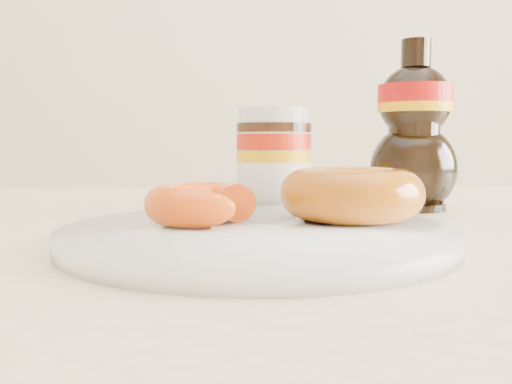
{
  "coord_description": "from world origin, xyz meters",
  "views": [
    {
      "loc": [
        0.01,
        -0.42,
        0.83
      ],
      "look_at": [
        0.02,
        0.04,
        0.79
      ],
      "focal_mm": 40.0,
      "sensor_mm": 36.0,
      "label": 1
    }
  ],
  "objects_px": {
    "dining_table": "(231,313)",
    "syrup_bottle": "(414,126)",
    "plate": "(257,235)",
    "nutella_jar": "(274,157)",
    "donut_bitten": "(201,204)",
    "donut_whole": "(352,194)"
  },
  "relations": [
    {
      "from": "dining_table",
      "to": "syrup_bottle",
      "type": "height_order",
      "value": "syrup_bottle"
    },
    {
      "from": "dining_table",
      "to": "plate",
      "type": "bearing_deg",
      "value": -78.42
    },
    {
      "from": "dining_table",
      "to": "nutella_jar",
      "type": "distance_m",
      "value": 0.17
    },
    {
      "from": "nutella_jar",
      "to": "syrup_bottle",
      "type": "xyz_separation_m",
      "value": [
        0.16,
        0.03,
        0.03
      ]
    },
    {
      "from": "dining_table",
      "to": "plate",
      "type": "xyz_separation_m",
      "value": [
        0.02,
        -0.11,
        0.09
      ]
    },
    {
      "from": "syrup_bottle",
      "to": "donut_bitten",
      "type": "bearing_deg",
      "value": -137.68
    },
    {
      "from": "dining_table",
      "to": "syrup_bottle",
      "type": "distance_m",
      "value": 0.29
    },
    {
      "from": "dining_table",
      "to": "plate",
      "type": "distance_m",
      "value": 0.14
    },
    {
      "from": "plate",
      "to": "donut_bitten",
      "type": "height_order",
      "value": "donut_bitten"
    },
    {
      "from": "donut_bitten",
      "to": "donut_whole",
      "type": "xyz_separation_m",
      "value": [
        0.12,
        0.02,
        0.01
      ]
    },
    {
      "from": "syrup_bottle",
      "to": "donut_whole",
      "type": "bearing_deg",
      "value": -119.77
    },
    {
      "from": "dining_table",
      "to": "syrup_bottle",
      "type": "relative_size",
      "value": 7.46
    },
    {
      "from": "donut_bitten",
      "to": "donut_whole",
      "type": "distance_m",
      "value": 0.12
    },
    {
      "from": "plate",
      "to": "nutella_jar",
      "type": "bearing_deg",
      "value": 83.41
    },
    {
      "from": "plate",
      "to": "dining_table",
      "type": "bearing_deg",
      "value": 101.58
    },
    {
      "from": "nutella_jar",
      "to": "syrup_bottle",
      "type": "distance_m",
      "value": 0.16
    },
    {
      "from": "nutella_jar",
      "to": "donut_whole",
      "type": "bearing_deg",
      "value": -69.64
    },
    {
      "from": "donut_bitten",
      "to": "plate",
      "type": "bearing_deg",
      "value": -29.32
    },
    {
      "from": "dining_table",
      "to": "donut_bitten",
      "type": "distance_m",
      "value": 0.14
    },
    {
      "from": "donut_whole",
      "to": "donut_bitten",
      "type": "bearing_deg",
      "value": -169.59
    },
    {
      "from": "donut_whole",
      "to": "syrup_bottle",
      "type": "xyz_separation_m",
      "value": [
        0.1,
        0.18,
        0.06
      ]
    },
    {
      "from": "donut_bitten",
      "to": "nutella_jar",
      "type": "height_order",
      "value": "nutella_jar"
    }
  ]
}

